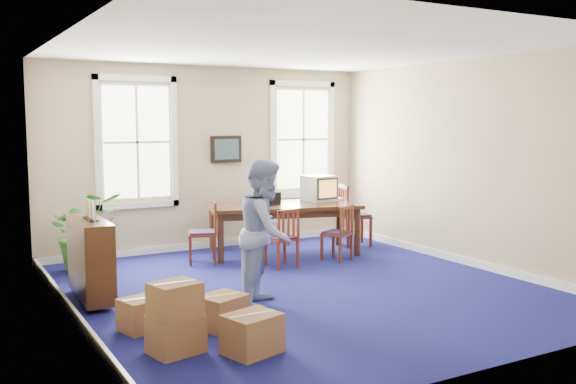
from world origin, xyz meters
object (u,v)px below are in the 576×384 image
crt_tv (319,188)px  man (266,232)px  potted_plant (85,231)px  cardboard_boxes (190,311)px  chair_near_left (281,237)px  conference_table (284,229)px  credenza (91,263)px

crt_tv → man: man is taller
man → potted_plant: 3.31m
cardboard_boxes → chair_near_left: bearing=46.6°
conference_table → credenza: (-3.50, -1.34, 0.06)m
crt_tv → cardboard_boxes: 5.21m
man → cardboard_boxes: 1.78m
chair_near_left → man: 2.04m
credenza → cardboard_boxes: (0.50, -2.15, -0.12)m
potted_plant → cardboard_boxes: size_ratio=0.92×
chair_near_left → cardboard_boxes: (-2.49, -2.64, -0.09)m
conference_table → credenza: bearing=-144.5°
credenza → potted_plant: 1.77m
chair_near_left → credenza: (-2.99, -0.49, 0.03)m
man → chair_near_left: bearing=5.3°
man → cardboard_boxes: bearing=165.6°
crt_tv → chair_near_left: bearing=-150.3°
man → potted_plant: (-1.57, 2.90, -0.30)m
conference_table → man: bearing=-108.6°
conference_table → credenza: size_ratio=2.01×
crt_tv → cardboard_boxes: bearing=-142.9°
man → credenza: size_ratio=1.44×
conference_table → potted_plant: 3.23m
crt_tv → man: bearing=-139.2°
conference_table → potted_plant: bearing=-172.5°
credenza → cardboard_boxes: bearing=-75.7°
crt_tv → potted_plant: bearing=168.7°
man → credenza: man is taller
chair_near_left → man: (-1.12, -1.64, 0.44)m
conference_table → crt_tv: bearing=19.0°
chair_near_left → potted_plant: (-2.69, 1.25, 0.14)m
conference_table → chair_near_left: 1.00m
conference_table → crt_tv: crt_tv is taller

